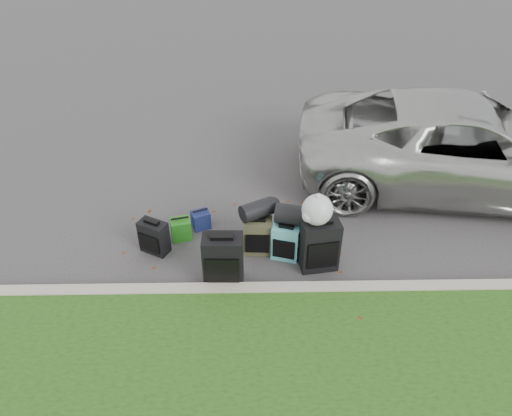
{
  "coord_description": "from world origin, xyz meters",
  "views": [
    {
      "loc": [
        -0.2,
        -5.65,
        4.87
      ],
      "look_at": [
        -0.1,
        0.2,
        0.55
      ],
      "focal_mm": 35.0,
      "sensor_mm": 36.0,
      "label": 1
    }
  ],
  "objects_px": {
    "suitcase_small_black": "(154,237)",
    "tote_navy": "(201,220)",
    "suitcase_large_black_right": "(320,245)",
    "suitcase_olive": "(258,236)",
    "tote_green": "(181,229)",
    "suitcase_large_black_left": "(223,260)",
    "suitcase_teal": "(286,242)",
    "suv": "(465,145)"
  },
  "relations": [
    {
      "from": "suitcase_large_black_left",
      "to": "suitcase_olive",
      "type": "distance_m",
      "value": 0.78
    },
    {
      "from": "suitcase_olive",
      "to": "suitcase_large_black_right",
      "type": "height_order",
      "value": "suitcase_large_black_right"
    },
    {
      "from": "tote_green",
      "to": "suitcase_olive",
      "type": "bearing_deg",
      "value": -29.41
    },
    {
      "from": "suv",
      "to": "suitcase_small_black",
      "type": "height_order",
      "value": "suv"
    },
    {
      "from": "suitcase_large_black_right",
      "to": "tote_green",
      "type": "xyz_separation_m",
      "value": [
        -1.99,
        0.66,
        -0.22
      ]
    },
    {
      "from": "suv",
      "to": "suitcase_olive",
      "type": "relative_size",
      "value": 9.83
    },
    {
      "from": "suitcase_small_black",
      "to": "suitcase_teal",
      "type": "distance_m",
      "value": 1.9
    },
    {
      "from": "suitcase_large_black_right",
      "to": "suitcase_small_black",
      "type": "bearing_deg",
      "value": 161.94
    },
    {
      "from": "suv",
      "to": "suitcase_olive",
      "type": "bearing_deg",
      "value": 124.3
    },
    {
      "from": "suitcase_small_black",
      "to": "tote_green",
      "type": "height_order",
      "value": "suitcase_small_black"
    },
    {
      "from": "suitcase_small_black",
      "to": "suitcase_teal",
      "type": "bearing_deg",
      "value": 22.56
    },
    {
      "from": "tote_navy",
      "to": "suitcase_teal",
      "type": "bearing_deg",
      "value": -51.61
    },
    {
      "from": "suitcase_teal",
      "to": "tote_green",
      "type": "bearing_deg",
      "value": 179.6
    },
    {
      "from": "suitcase_large_black_left",
      "to": "suitcase_large_black_right",
      "type": "xyz_separation_m",
      "value": [
        1.32,
        0.28,
        0.0
      ]
    },
    {
      "from": "suitcase_small_black",
      "to": "suitcase_large_black_left",
      "type": "relative_size",
      "value": 0.67
    },
    {
      "from": "suitcase_large_black_right",
      "to": "tote_navy",
      "type": "height_order",
      "value": "suitcase_large_black_right"
    },
    {
      "from": "suitcase_small_black",
      "to": "suitcase_teal",
      "type": "height_order",
      "value": "suitcase_teal"
    },
    {
      "from": "suitcase_small_black",
      "to": "suitcase_large_black_left",
      "type": "height_order",
      "value": "suitcase_large_black_left"
    },
    {
      "from": "suitcase_large_black_right",
      "to": "suitcase_olive",
      "type": "bearing_deg",
      "value": 149.0
    },
    {
      "from": "suv",
      "to": "suitcase_teal",
      "type": "distance_m",
      "value": 3.67
    },
    {
      "from": "suitcase_large_black_right",
      "to": "tote_navy",
      "type": "xyz_separation_m",
      "value": [
        -1.72,
        0.91,
        -0.24
      ]
    },
    {
      "from": "suitcase_large_black_right",
      "to": "tote_green",
      "type": "height_order",
      "value": "suitcase_large_black_right"
    },
    {
      "from": "suv",
      "to": "tote_navy",
      "type": "distance_m",
      "value": 4.57
    },
    {
      "from": "suv",
      "to": "suitcase_olive",
      "type": "distance_m",
      "value": 3.94
    },
    {
      "from": "tote_green",
      "to": "suitcase_small_black",
      "type": "bearing_deg",
      "value": -154.52
    },
    {
      "from": "suitcase_teal",
      "to": "suitcase_large_black_left",
      "type": "bearing_deg",
      "value": -134.99
    },
    {
      "from": "suv",
      "to": "suitcase_large_black_right",
      "type": "height_order",
      "value": "suv"
    },
    {
      "from": "suitcase_small_black",
      "to": "tote_green",
      "type": "bearing_deg",
      "value": 67.06
    },
    {
      "from": "suitcase_olive",
      "to": "suitcase_teal",
      "type": "relative_size",
      "value": 1.04
    },
    {
      "from": "suitcase_large_black_left",
      "to": "suitcase_small_black",
      "type": "bearing_deg",
      "value": 148.97
    },
    {
      "from": "suv",
      "to": "suitcase_teal",
      "type": "relative_size",
      "value": 10.19
    },
    {
      "from": "suitcase_large_black_left",
      "to": "suitcase_large_black_right",
      "type": "height_order",
      "value": "suitcase_large_black_right"
    },
    {
      "from": "suv",
      "to": "suitcase_small_black",
      "type": "relative_size",
      "value": 10.87
    },
    {
      "from": "suitcase_teal",
      "to": "suitcase_large_black_right",
      "type": "relative_size",
      "value": 0.7
    },
    {
      "from": "suitcase_teal",
      "to": "suitcase_large_black_right",
      "type": "xyz_separation_m",
      "value": [
        0.45,
        -0.2,
        0.11
      ]
    },
    {
      "from": "suitcase_small_black",
      "to": "suitcase_large_black_right",
      "type": "height_order",
      "value": "suitcase_large_black_right"
    },
    {
      "from": "suitcase_olive",
      "to": "suitcase_teal",
      "type": "bearing_deg",
      "value": -16.59
    },
    {
      "from": "suitcase_large_black_left",
      "to": "suitcase_teal",
      "type": "relative_size",
      "value": 1.4
    },
    {
      "from": "suitcase_small_black",
      "to": "suitcase_large_black_right",
      "type": "relative_size",
      "value": 0.66
    },
    {
      "from": "suitcase_small_black",
      "to": "suitcase_large_black_left",
      "type": "distance_m",
      "value": 1.22
    },
    {
      "from": "suitcase_large_black_left",
      "to": "tote_navy",
      "type": "bearing_deg",
      "value": 109.77
    },
    {
      "from": "suitcase_small_black",
      "to": "tote_navy",
      "type": "relative_size",
      "value": 1.79
    }
  ]
}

